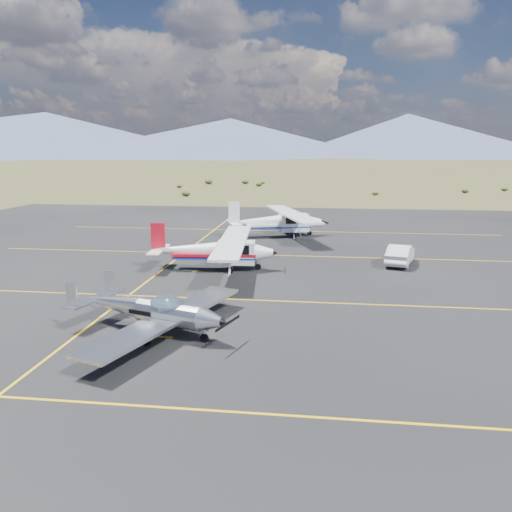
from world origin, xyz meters
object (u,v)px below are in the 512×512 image
(aircraft_low_wing, at_px, (154,311))
(sedan, at_px, (400,254))
(aircraft_plain, at_px, (278,221))
(aircraft_cessna, at_px, (215,249))

(aircraft_low_wing, distance_m, sedan, 18.80)
(sedan, bearing_deg, aircraft_plain, -30.38)
(aircraft_plain, bearing_deg, aircraft_cessna, -121.91)
(aircraft_plain, relative_size, sedan, 3.01)
(aircraft_cessna, bearing_deg, aircraft_plain, 72.28)
(aircraft_plain, distance_m, sedan, 13.18)
(aircraft_cessna, bearing_deg, aircraft_low_wing, -95.54)
(aircraft_low_wing, distance_m, aircraft_plain, 24.19)
(aircraft_plain, height_order, sedan, aircraft_plain)
(aircraft_low_wing, relative_size, aircraft_plain, 0.77)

